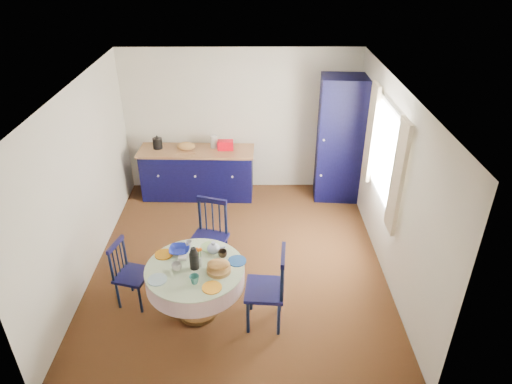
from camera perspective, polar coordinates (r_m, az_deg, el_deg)
floor at (r=6.58m, az=-2.15°, el=-8.61°), size 4.50×4.50×0.00m
ceiling at (r=5.40m, az=-2.65°, el=12.66°), size 4.50×4.50×0.00m
wall_back at (r=7.94m, az=-1.90°, el=8.82°), size 4.00×0.02×2.50m
wall_left at (r=6.29m, az=-20.91°, el=0.83°), size 0.02×4.50×2.50m
wall_right at (r=6.15m, az=16.58°, el=0.98°), size 0.02×4.50×2.50m
window at (r=6.28m, az=15.83°, el=4.50°), size 0.10×1.74×1.45m
kitchen_counter at (r=8.00m, az=-7.31°, el=2.49°), size 1.97×0.67×1.11m
pantry_cabinet at (r=7.77m, az=10.47°, el=6.42°), size 0.79×0.59×2.14m
dining_table at (r=5.48m, az=-7.48°, el=-10.27°), size 1.18×1.16×0.98m
chair_left at (r=5.89m, az=-15.50°, el=-9.74°), size 0.46×0.48×0.88m
chair_far at (r=6.19m, az=-5.85°, el=-5.56°), size 0.57×0.56×1.04m
chair_right at (r=5.36m, az=1.58°, el=-11.89°), size 0.48×0.50×1.04m
mug_a at (r=5.38m, az=-9.89°, el=-9.16°), size 0.12×0.12×0.09m
mug_b at (r=5.17m, az=-7.70°, el=-10.78°), size 0.11×0.11×0.10m
mug_c at (r=5.51m, az=-4.19°, el=-7.71°), size 0.11×0.11×0.09m
mug_d at (r=5.71m, az=-8.41°, el=-6.47°), size 0.09×0.09×0.08m
cobalt_bowl at (r=5.65m, az=-9.54°, el=-7.19°), size 0.25×0.25×0.06m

